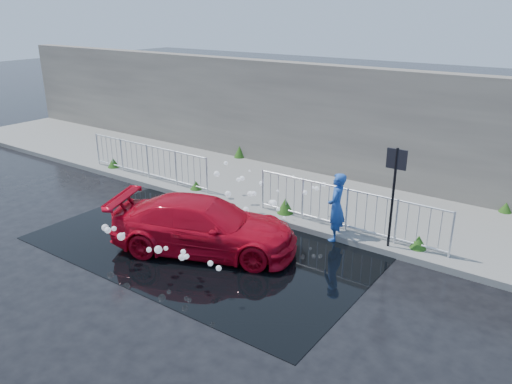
# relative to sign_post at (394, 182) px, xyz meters

# --- Properties ---
(ground) EXTENTS (90.00, 90.00, 0.00)m
(ground) POSITION_rel_sign_post_xyz_m (-4.20, -3.10, -1.72)
(ground) COLOR black
(ground) RESTS_ON ground
(pavement) EXTENTS (30.00, 4.00, 0.15)m
(pavement) POSITION_rel_sign_post_xyz_m (-4.20, 1.90, -1.65)
(pavement) COLOR gray
(pavement) RESTS_ON ground
(curb) EXTENTS (30.00, 0.25, 0.16)m
(curb) POSITION_rel_sign_post_xyz_m (-4.20, -0.10, -1.64)
(curb) COLOR gray
(curb) RESTS_ON ground
(retaining_wall) EXTENTS (30.00, 0.60, 3.50)m
(retaining_wall) POSITION_rel_sign_post_xyz_m (-4.20, 4.10, 0.18)
(retaining_wall) COLOR #5E564F
(retaining_wall) RESTS_ON pavement
(puddle) EXTENTS (8.00, 5.00, 0.01)m
(puddle) POSITION_rel_sign_post_xyz_m (-3.70, -2.10, -1.72)
(puddle) COLOR black
(puddle) RESTS_ON ground
(sign_post) EXTENTS (0.45, 0.06, 2.50)m
(sign_post) POSITION_rel_sign_post_xyz_m (0.00, 0.00, 0.00)
(sign_post) COLOR black
(sign_post) RESTS_ON ground
(railing_left) EXTENTS (5.05, 0.05, 1.10)m
(railing_left) POSITION_rel_sign_post_xyz_m (-8.20, 0.25, -0.99)
(railing_left) COLOR silver
(railing_left) RESTS_ON pavement
(railing_right) EXTENTS (5.05, 0.05, 1.10)m
(railing_right) POSITION_rel_sign_post_xyz_m (-1.20, 0.25, -0.99)
(railing_right) COLOR silver
(railing_right) RESTS_ON pavement
(weeds) EXTENTS (12.17, 3.93, 0.43)m
(weeds) POSITION_rel_sign_post_xyz_m (-4.49, 1.48, -1.39)
(weeds) COLOR #1D4211
(weeds) RESTS_ON pavement
(water_spray) EXTENTS (3.61, 5.11, 1.06)m
(water_spray) POSITION_rel_sign_post_xyz_m (-3.57, -1.56, -1.13)
(water_spray) COLOR white
(water_spray) RESTS_ON ground
(red_car) EXTENTS (4.63, 3.26, 1.25)m
(red_car) POSITION_rel_sign_post_xyz_m (-3.52, -2.38, -1.10)
(red_car) COLOR #BB071A
(red_car) RESTS_ON ground
(person) EXTENTS (0.52, 0.69, 1.70)m
(person) POSITION_rel_sign_post_xyz_m (-1.32, -0.10, -0.88)
(person) COLOR #2251AC
(person) RESTS_ON ground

